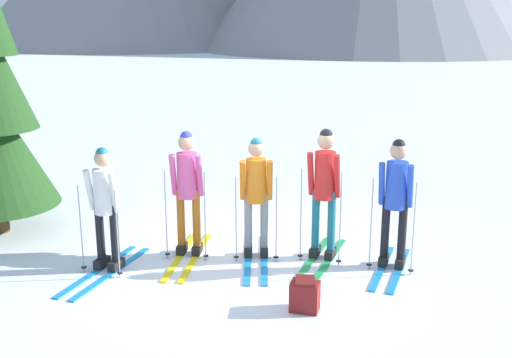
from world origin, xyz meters
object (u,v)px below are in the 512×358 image
(skier_in_white, at_px, (105,205))
(skier_in_blue, at_px, (396,198))
(backpack_on_snow_front, at_px, (305,295))
(skier_in_pink, at_px, (188,186))
(skier_in_orange, at_px, (256,194))
(skier_in_red, at_px, (325,186))

(skier_in_white, height_order, skier_in_blue, skier_in_blue)
(skier_in_white, bearing_deg, backpack_on_snow_front, -21.01)
(skier_in_pink, bearing_deg, backpack_on_snow_front, -45.16)
(skier_in_white, relative_size, skier_in_blue, 1.04)
(skier_in_orange, height_order, backpack_on_snow_front, skier_in_orange)
(skier_in_orange, bearing_deg, skier_in_red, 1.61)
(skier_in_pink, distance_m, skier_in_red, 1.86)
(skier_in_white, distance_m, skier_in_orange, 2.00)
(skier_in_pink, relative_size, skier_in_red, 1.00)
(skier_in_pink, height_order, skier_in_orange, skier_in_pink)
(skier_in_white, bearing_deg, skier_in_pink, 32.48)
(skier_in_white, height_order, skier_in_pink, skier_in_pink)
(skier_in_pink, distance_m, backpack_on_snow_front, 2.40)
(skier_in_red, xyz_separation_m, backpack_on_snow_front, (-0.27, -1.59, -0.84))
(skier_in_orange, relative_size, skier_in_red, 1.00)
(skier_in_orange, bearing_deg, skier_in_white, -163.01)
(skier_in_pink, relative_size, skier_in_orange, 1.00)
(skier_in_pink, height_order, skier_in_blue, skier_in_pink)
(backpack_on_snow_front, bearing_deg, skier_in_blue, 48.53)
(skier_in_blue, height_order, backpack_on_snow_front, skier_in_blue)
(skier_in_white, distance_m, backpack_on_snow_front, 2.84)
(skier_in_white, height_order, backpack_on_snow_front, skier_in_white)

